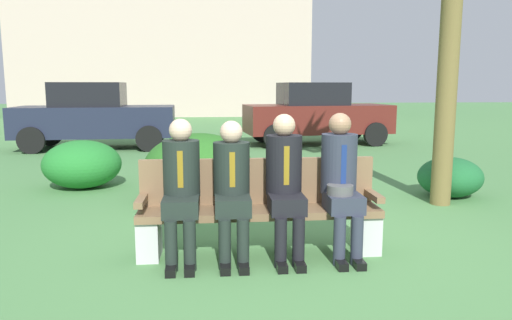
# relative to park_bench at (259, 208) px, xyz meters

# --- Properties ---
(ground_plane) EXTENTS (80.00, 80.00, 0.00)m
(ground_plane) POSITION_rel_park_bench_xyz_m (0.28, 0.16, -0.43)
(ground_plane) COLOR #4E8449
(park_bench) EXTENTS (2.28, 0.44, 0.90)m
(park_bench) POSITION_rel_park_bench_xyz_m (0.00, 0.00, 0.00)
(park_bench) COLOR brown
(park_bench) RESTS_ON ground
(seated_man_leftmost) EXTENTS (0.34, 0.72, 1.30)m
(seated_man_leftmost) POSITION_rel_park_bench_xyz_m (-0.73, -0.13, 0.29)
(seated_man_leftmost) COLOR #1E2823
(seated_man_leftmost) RESTS_ON ground
(seated_man_centerleft) EXTENTS (0.34, 0.72, 1.28)m
(seated_man_centerleft) POSITION_rel_park_bench_xyz_m (-0.27, -0.13, 0.28)
(seated_man_centerleft) COLOR #1E2823
(seated_man_centerleft) RESTS_ON ground
(seated_man_centerright) EXTENTS (0.34, 0.72, 1.34)m
(seated_man_centerright) POSITION_rel_park_bench_xyz_m (0.23, -0.13, 0.31)
(seated_man_centerright) COLOR black
(seated_man_centerright) RESTS_ON ground
(seated_man_rightmost) EXTENTS (0.34, 0.72, 1.34)m
(seated_man_rightmost) POSITION_rel_park_bench_xyz_m (0.76, -0.13, 0.31)
(seated_man_rightmost) COLOR #2D3342
(seated_man_rightmost) RESTS_ON ground
(shrub_near_bench) EXTENTS (0.92, 0.85, 0.58)m
(shrub_near_bench) POSITION_rel_park_bench_xyz_m (2.98, 2.07, -0.15)
(shrub_near_bench) COLOR #1E6231
(shrub_near_bench) RESTS_ON ground
(shrub_mid_lawn) EXTENTS (1.21, 1.11, 0.75)m
(shrub_mid_lawn) POSITION_rel_park_bench_xyz_m (-2.48, 3.20, -0.06)
(shrub_mid_lawn) COLOR #247A2D
(shrub_mid_lawn) RESTS_ON ground
(shrub_far_lawn) EXTENTS (1.52, 1.39, 0.95)m
(shrub_far_lawn) POSITION_rel_park_bench_xyz_m (-0.63, 2.18, 0.04)
(shrub_far_lawn) COLOR #26611F
(shrub_far_lawn) RESTS_ON ground
(parked_car_near) EXTENTS (3.96, 1.84, 1.68)m
(parked_car_near) POSITION_rel_park_bench_xyz_m (-3.40, 8.09, 0.40)
(parked_car_near) COLOR #1E2338
(parked_car_near) RESTS_ON ground
(parked_car_far) EXTENTS (4.05, 2.06, 1.68)m
(parked_car_far) POSITION_rel_park_bench_xyz_m (2.41, 8.49, 0.40)
(parked_car_far) COLOR #591E19
(parked_car_far) RESTS_ON ground
(building_backdrop) EXTENTS (15.98, 6.32, 10.88)m
(building_backdrop) POSITION_rel_park_bench_xyz_m (-2.88, 23.39, 5.03)
(building_backdrop) COLOR #C4AB9D
(building_backdrop) RESTS_ON ground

